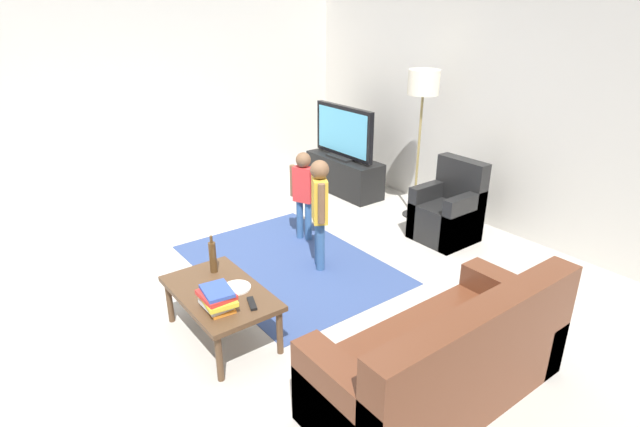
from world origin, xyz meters
name	(u,v)px	position (x,y,z in m)	size (l,w,h in m)	color
ground	(268,294)	(0.00, 0.00, 0.00)	(7.80, 7.80, 0.00)	#B2ADA3
wall_back	(487,109)	(0.00, 3.00, 1.35)	(6.00, 0.12, 2.70)	silver
wall_left	(138,100)	(-3.00, 0.00, 1.35)	(0.12, 6.00, 2.70)	silver
area_rug	(289,264)	(-0.35, 0.47, 0.00)	(2.20, 1.60, 0.01)	#33477A
tv_stand	(344,175)	(-1.68, 2.30, 0.24)	(1.20, 0.44, 0.50)	black
tv	(344,133)	(-1.68, 2.28, 0.85)	(1.10, 0.28, 0.71)	black
couch	(448,365)	(1.86, 0.24, 0.29)	(0.80, 1.80, 0.86)	brown
armchair	(449,213)	(0.20, 2.26, 0.30)	(0.60, 0.60, 0.90)	black
floor_lamp	(423,91)	(-0.49, 2.45, 1.54)	(0.36, 0.36, 1.78)	#262626
child_near_tv	(304,188)	(-0.76, 0.95, 0.61)	(0.31, 0.20, 1.01)	#33598C
child_center	(320,205)	(-0.13, 0.69, 0.67)	(0.33, 0.23, 1.12)	#33598C
coffee_table	(220,296)	(0.33, -0.62, 0.37)	(1.00, 0.60, 0.42)	#513823
book_stack	(217,299)	(0.54, -0.74, 0.50)	(0.31, 0.25, 0.16)	orange
bottle	(213,257)	(0.03, -0.52, 0.56)	(0.06, 0.06, 0.32)	#4C3319
tv_remote	(252,303)	(0.65, -0.52, 0.43)	(0.17, 0.05, 0.02)	black
plate	(237,288)	(0.38, -0.50, 0.43)	(0.22, 0.22, 0.02)	white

